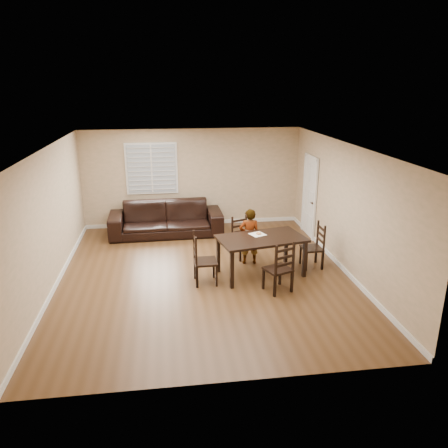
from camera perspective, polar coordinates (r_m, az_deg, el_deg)
The scene contains 11 objects.
ground at distance 9.31m, azimuth -2.53°, elevation -6.65°, with size 7.00×7.00×0.00m, color #55361D.
room at distance 8.88m, azimuth -2.57°, elevation 4.49°, with size 6.04×7.04×2.72m.
dining_table at distance 9.09m, azimuth 4.89°, elevation -2.27°, with size 1.93×1.33×0.83m.
chair_near at distance 10.14m, azimuth 2.18°, elevation -1.85°, with size 0.55×0.54×0.96m.
chair_far at distance 8.42m, azimuth 7.58°, elevation -6.04°, with size 0.60×0.58×1.04m.
chair_left at distance 8.77m, azimuth -3.28°, elevation -4.82°, with size 0.46×0.49×1.07m.
chair_right at distance 9.77m, azimuth 12.07°, elevation -2.95°, with size 0.43×0.46×1.00m.
child at distance 9.67m, azimuth 3.33°, elevation -1.63°, with size 0.46×0.30×1.27m, color gray.
napkin at distance 9.23m, azimuth 4.40°, elevation -1.35°, with size 0.29×0.29×0.00m, color beige.
donut at distance 9.23m, azimuth 4.53°, elevation -1.20°, with size 0.11×0.11×0.04m.
sofa at distance 11.68m, azimuth -7.58°, elevation 0.67°, with size 2.95×1.15×0.86m, color black.
Camera 1 is at (-0.74, -8.42, 3.89)m, focal length 35.00 mm.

